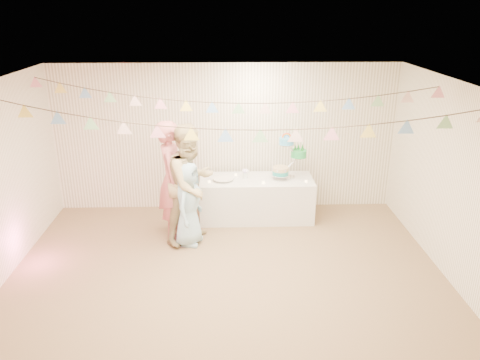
{
  "coord_description": "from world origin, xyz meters",
  "views": [
    {
      "loc": [
        0.0,
        -5.46,
        3.51
      ],
      "look_at": [
        0.2,
        0.8,
        1.15
      ],
      "focal_mm": 35.0,
      "sensor_mm": 36.0,
      "label": 1
    }
  ],
  "objects_px": {
    "cake_stand": "(289,155)",
    "person_adult_b": "(191,184)",
    "table": "(256,198)",
    "person_adult_a": "(173,180)",
    "person_child": "(188,204)"
  },
  "relations": [
    {
      "from": "cake_stand",
      "to": "person_adult_b",
      "type": "relative_size",
      "value": 0.39
    },
    {
      "from": "table",
      "to": "person_adult_b",
      "type": "distance_m",
      "value": 1.43
    },
    {
      "from": "person_adult_a",
      "to": "person_child",
      "type": "height_order",
      "value": "person_adult_a"
    },
    {
      "from": "table",
      "to": "person_adult_a",
      "type": "height_order",
      "value": "person_adult_a"
    },
    {
      "from": "table",
      "to": "person_adult_a",
      "type": "xyz_separation_m",
      "value": [
        -1.36,
        -0.57,
        0.58
      ]
    },
    {
      "from": "cake_stand",
      "to": "person_adult_a",
      "type": "distance_m",
      "value": 2.01
    },
    {
      "from": "table",
      "to": "person_child",
      "type": "distance_m",
      "value": 1.45
    },
    {
      "from": "table",
      "to": "cake_stand",
      "type": "xyz_separation_m",
      "value": [
        0.55,
        0.05,
        0.76
      ]
    },
    {
      "from": "person_adult_b",
      "to": "person_child",
      "type": "relative_size",
      "value": 1.41
    },
    {
      "from": "cake_stand",
      "to": "person_adult_a",
      "type": "height_order",
      "value": "person_adult_a"
    },
    {
      "from": "cake_stand",
      "to": "person_adult_a",
      "type": "bearing_deg",
      "value": -161.91
    },
    {
      "from": "table",
      "to": "person_adult_b",
      "type": "height_order",
      "value": "person_adult_b"
    },
    {
      "from": "person_adult_a",
      "to": "person_adult_b",
      "type": "bearing_deg",
      "value": -123.13
    },
    {
      "from": "person_adult_a",
      "to": "person_adult_b",
      "type": "distance_m",
      "value": 0.35
    },
    {
      "from": "person_adult_b",
      "to": "person_child",
      "type": "distance_m",
      "value": 0.31
    }
  ]
}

